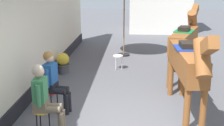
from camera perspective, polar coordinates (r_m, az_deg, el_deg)
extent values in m
plane|color=#56565B|center=(8.94, 3.45, -3.37)|extent=(40.00, 40.00, 0.00)
cube|color=beige|center=(7.53, -16.44, 5.73)|extent=(0.30, 14.00, 3.40)
cube|color=black|center=(7.92, -15.45, -5.14)|extent=(0.34, 14.00, 0.36)
cube|color=silver|center=(17.12, 8.83, 10.22)|extent=(3.20, 2.40, 2.60)
cylinder|color=gold|center=(6.07, -12.96, -8.66)|extent=(0.34, 0.34, 0.03)
cylinder|color=black|center=(6.14, -11.54, -10.76)|extent=(0.02, 0.02, 0.45)
cylinder|color=black|center=(6.30, -13.16, -10.16)|extent=(0.02, 0.02, 0.45)
cylinder|color=black|center=(6.09, -13.77, -11.15)|extent=(0.02, 0.02, 0.45)
cube|color=brown|center=(6.02, -13.03, -7.66)|extent=(0.25, 0.33, 0.20)
cube|color=#337247|center=(5.91, -13.22, -4.82)|extent=(0.23, 0.35, 0.44)
sphere|color=tan|center=(5.79, -13.44, -1.57)|extent=(0.20, 0.20, 0.20)
sphere|color=#B2A38E|center=(5.79, -13.65, -1.29)|extent=(0.22, 0.22, 0.22)
cylinder|color=brown|center=(6.07, -11.06, -7.88)|extent=(0.38, 0.14, 0.13)
cylinder|color=brown|center=(6.15, -9.16, -10.51)|extent=(0.11, 0.11, 0.46)
cylinder|color=brown|center=(5.93, -11.41, -8.50)|extent=(0.38, 0.14, 0.13)
cylinder|color=brown|center=(6.02, -9.46, -11.18)|extent=(0.11, 0.11, 0.46)
cylinder|color=#337247|center=(6.10, -12.52, -4.60)|extent=(0.09, 0.09, 0.42)
cylinder|color=#337247|center=(5.74, -13.52, -5.99)|extent=(0.09, 0.09, 0.42)
cylinder|color=red|center=(6.97, -11.25, -5.27)|extent=(0.34, 0.34, 0.03)
cylinder|color=black|center=(7.00, -10.10, -7.22)|extent=(0.02, 0.02, 0.45)
cylinder|color=black|center=(7.19, -11.24, -6.66)|extent=(0.02, 0.02, 0.45)
cylinder|color=black|center=(6.99, -12.09, -7.38)|extent=(0.02, 0.02, 0.45)
cube|color=black|center=(6.93, -11.30, -4.38)|extent=(0.29, 0.36, 0.20)
cube|color=#1E4C8C|center=(6.83, -11.45, -1.86)|extent=(0.28, 0.37, 0.44)
sphere|color=tan|center=(6.73, -11.61, 0.98)|extent=(0.20, 0.20, 0.20)
sphere|color=olive|center=(6.73, -11.78, 1.23)|extent=(0.22, 0.22, 0.22)
cylinder|color=black|center=(6.94, -9.57, -4.70)|extent=(0.40, 0.19, 0.13)
cylinder|color=black|center=(6.98, -8.02, -7.16)|extent=(0.11, 0.11, 0.46)
cylinder|color=black|center=(6.80, -10.11, -5.16)|extent=(0.40, 0.19, 0.13)
cylinder|color=black|center=(6.84, -8.53, -7.67)|extent=(0.11, 0.11, 0.46)
cylinder|color=#1E4C8C|center=(7.01, -10.58, -1.78)|extent=(0.09, 0.09, 0.42)
cylinder|color=#1E4C8C|center=(6.67, -12.00, -2.79)|extent=(0.09, 0.09, 0.42)
cube|color=brown|center=(6.84, 13.72, 0.30)|extent=(0.55, 2.22, 0.52)
cylinder|color=brown|center=(6.22, 16.56, -8.48)|extent=(0.13, 0.13, 0.90)
cylinder|color=brown|center=(6.14, 13.73, -8.56)|extent=(0.13, 0.13, 0.90)
cylinder|color=brown|center=(7.97, 13.08, -2.77)|extent=(0.13, 0.13, 0.90)
cylinder|color=brown|center=(7.92, 10.88, -2.77)|extent=(0.13, 0.13, 0.90)
cylinder|color=brown|center=(5.61, 16.47, 0.84)|extent=(0.31, 0.64, 0.73)
cube|color=brown|center=(5.22, 17.66, 3.11)|extent=(0.21, 0.54, 0.40)
cube|color=black|center=(5.60, 16.53, 2.27)|extent=(0.07, 0.63, 0.48)
cylinder|color=black|center=(7.99, 11.94, 0.60)|extent=(0.10, 0.10, 0.65)
cube|color=navy|center=(6.87, 13.71, 2.73)|extent=(0.53, 0.62, 0.03)
cube|color=black|center=(6.85, 13.74, 3.30)|extent=(0.30, 0.45, 0.12)
cube|color=brown|center=(9.11, 13.26, 4.18)|extent=(1.15, 2.22, 0.52)
cylinder|color=brown|center=(10.24, 13.23, 1.37)|extent=(0.13, 0.13, 0.90)
cylinder|color=brown|center=(10.19, 14.94, 1.18)|extent=(0.13, 0.13, 0.90)
cylinder|color=brown|center=(8.41, 10.65, -1.65)|extent=(0.13, 0.13, 0.90)
cylinder|color=brown|center=(8.35, 12.72, -1.89)|extent=(0.13, 0.13, 0.90)
cylinder|color=brown|center=(10.22, 14.72, 7.55)|extent=(0.48, 0.69, 0.73)
cube|color=brown|center=(10.51, 15.16, 9.43)|extent=(0.35, 0.56, 0.40)
cube|color=black|center=(10.18, 14.76, 8.31)|extent=(0.25, 0.61, 0.48)
cylinder|color=black|center=(8.09, 11.57, 0.81)|extent=(0.13, 0.13, 0.65)
cube|color=#197238|center=(8.97, 13.25, 5.79)|extent=(0.67, 0.73, 0.03)
cube|color=black|center=(8.96, 13.28, 6.23)|extent=(0.41, 0.51, 0.12)
cylinder|color=#4C4C51|center=(8.16, -11.94, -4.58)|extent=(0.34, 0.34, 0.28)
cylinder|color=#4C4C51|center=(8.12, -11.99, -3.78)|extent=(0.43, 0.43, 0.04)
sphere|color=purple|center=(8.06, -12.06, -2.58)|extent=(0.40, 0.40, 0.40)
cylinder|color=#4C4C51|center=(9.77, -9.06, -0.99)|extent=(0.34, 0.34, 0.28)
cylinder|color=#4C4C51|center=(9.73, -9.09, -0.31)|extent=(0.43, 0.43, 0.04)
sphere|color=gold|center=(9.69, -9.13, 0.71)|extent=(0.40, 0.40, 0.40)
cylinder|color=black|center=(11.77, 2.18, 1.56)|extent=(0.44, 0.44, 0.06)
cylinder|color=olive|center=(11.55, 2.24, 6.71)|extent=(0.04, 0.04, 2.20)
cylinder|color=white|center=(9.94, 1.12, 1.33)|extent=(0.32, 0.32, 0.03)
cylinder|color=silver|center=(9.99, 1.85, 0.04)|extent=(0.02, 0.02, 0.43)
cylinder|color=silver|center=(10.11, 0.78, 0.24)|extent=(0.02, 0.02, 0.43)
cylinder|color=silver|center=(9.89, 0.69, -0.12)|extent=(0.02, 0.02, 0.43)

